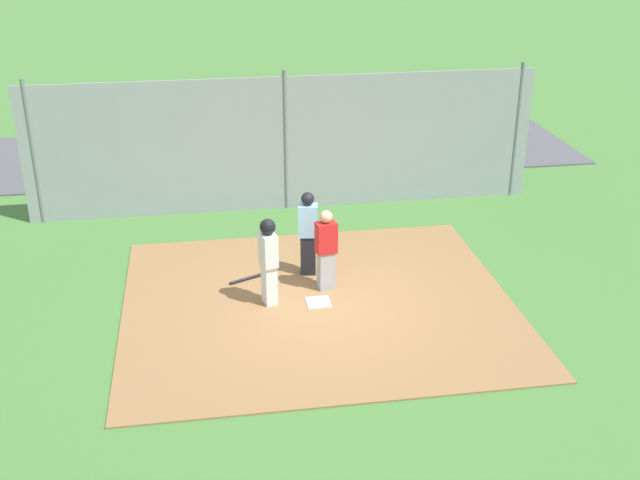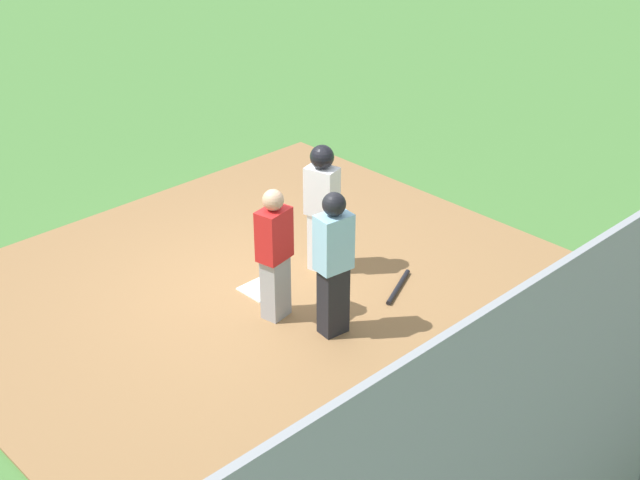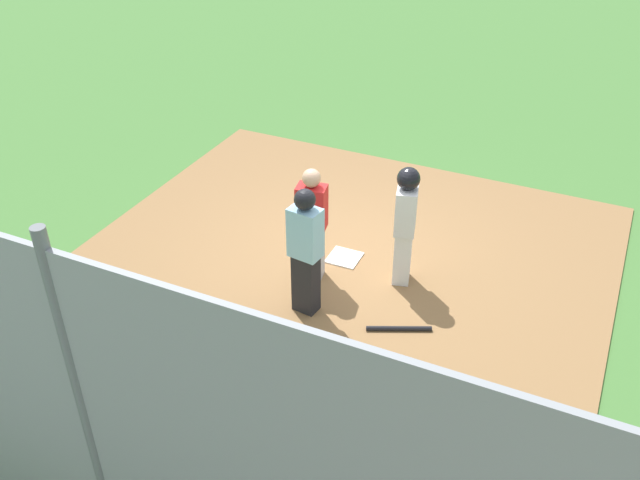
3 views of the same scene
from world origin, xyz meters
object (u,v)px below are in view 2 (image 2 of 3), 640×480
(home_plate, at_px, (261,289))
(baseball_bat, at_px, (398,287))
(runner, at_px, (322,200))
(catcher, at_px, (275,253))
(umpire, at_px, (334,262))

(home_plate, distance_m, baseball_bat, 1.68)
(runner, bearing_deg, baseball_bat, 93.63)
(catcher, height_order, runner, runner)
(runner, bearing_deg, catcher, 5.38)
(umpire, relative_size, baseball_bat, 2.15)
(catcher, distance_m, baseball_bat, 1.77)
(umpire, distance_m, runner, 1.41)
(home_plate, xyz_separation_m, catcher, (-0.24, -0.55, 0.83))
(home_plate, bearing_deg, umpire, -89.54)
(home_plate, height_order, catcher, catcher)
(baseball_bat, bearing_deg, runner, 83.66)
(baseball_bat, bearing_deg, umpire, 159.91)
(umpire, height_order, runner, umpire)
(catcher, bearing_deg, home_plate, -33.70)
(catcher, bearing_deg, baseball_bat, -122.49)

